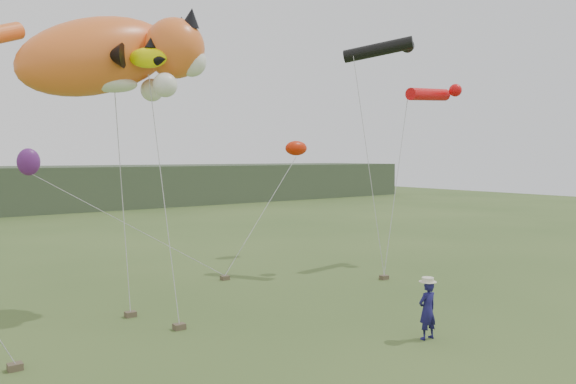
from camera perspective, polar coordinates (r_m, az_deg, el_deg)
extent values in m
plane|color=#385123|center=(15.72, 4.69, -14.82)|extent=(120.00, 120.00, 0.00)
cube|color=#2D3D28|center=(57.10, -26.75, 0.27)|extent=(90.00, 12.00, 4.00)
imported|color=#181551|center=(16.02, 13.97, -11.55)|extent=(0.61, 0.43, 1.61)
cube|color=brown|center=(18.45, -15.71, -11.87)|extent=(0.32, 0.26, 0.17)
cube|color=brown|center=(16.88, -10.99, -13.27)|extent=(0.32, 0.26, 0.17)
cube|color=brown|center=(23.27, 9.73, -8.54)|extent=(0.32, 0.26, 0.17)
cube|color=brown|center=(15.07, -25.98, -15.67)|extent=(0.32, 0.26, 0.17)
cube|color=brown|center=(23.00, -6.43, -8.65)|extent=(0.32, 0.26, 0.17)
ellipsoid|color=orange|center=(19.43, -18.80, 12.95)|extent=(5.87, 2.89, 3.75)
sphere|color=orange|center=(19.29, -11.44, 14.12)|extent=(1.96, 1.96, 1.96)
cone|color=black|center=(19.15, -9.82, 17.05)|extent=(0.61, 0.74, 0.74)
cone|color=black|center=(20.19, -10.71, 16.34)|extent=(0.61, 0.70, 0.70)
sphere|color=white|center=(19.12, -9.78, 12.91)|extent=(0.98, 0.98, 0.98)
ellipsoid|color=white|center=(19.07, -17.81, 10.50)|extent=(1.91, 0.96, 0.60)
sphere|color=white|center=(18.23, -12.38, 10.57)|extent=(0.76, 0.76, 0.76)
sphere|color=white|center=(19.70, -13.65, 10.03)|extent=(0.76, 0.76, 0.76)
ellipsoid|color=#F7F500|center=(18.56, -14.01, 13.08)|extent=(1.27, 1.13, 0.65)
cone|color=black|center=(18.43, -17.33, 13.10)|extent=(0.94, 0.97, 0.77)
cone|color=black|center=(18.68, -13.78, 14.49)|extent=(0.43, 0.43, 0.34)
cone|color=black|center=(18.26, -12.72, 12.99)|extent=(0.45, 0.48, 0.34)
cone|color=black|center=(19.03, -13.79, 12.59)|extent=(0.45, 0.48, 0.34)
cylinder|color=black|center=(25.56, 9.13, 14.09)|extent=(2.23, 2.82, 1.01)
sphere|color=black|center=(26.26, 12.05, 14.31)|extent=(0.60, 0.60, 0.60)
cylinder|color=red|center=(27.18, 14.08, 9.59)|extent=(3.06, 0.96, 0.74)
sphere|color=red|center=(27.97, 16.64, 9.87)|extent=(0.60, 0.60, 0.60)
ellipsoid|color=red|center=(28.36, 0.83, 4.47)|extent=(1.26, 0.74, 0.74)
ellipsoid|color=#5A1D6C|center=(25.86, -24.86, 2.79)|extent=(0.94, 0.62, 1.14)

